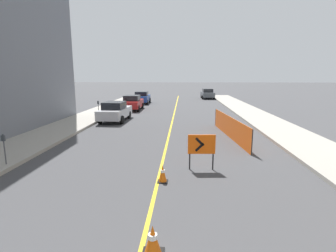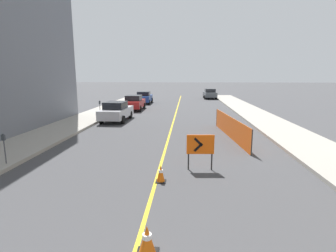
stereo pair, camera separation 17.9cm
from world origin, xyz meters
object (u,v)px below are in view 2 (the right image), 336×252
Objects in this scene: arrow_barricade_primary at (200,146)px; parking_meter_far_curb at (100,106)px; traffic_cone_third at (147,240)px; traffic_cone_fourth at (161,174)px; parked_car_curb_near at (116,111)px; parked_car_curb_far at (144,97)px; parked_car_curb_mid at (134,103)px; parked_car_opposite_side at (210,94)px; parking_meter_near_curb at (4,142)px.

parking_meter_far_curb is at bearing 120.45° from arrow_barricade_primary.
traffic_cone_third is 1.08× the size of traffic_cone_fourth.
parked_car_curb_near and parked_car_curb_far have the same top height.
traffic_cone_fourth is 0.14× the size of parked_car_curb_mid.
traffic_cone_fourth is 0.14× the size of parked_car_curb_near.
traffic_cone_fourth is at bearing 91.39° from traffic_cone_third.
traffic_cone_fourth is at bearing -76.68° from parked_car_curb_mid.
traffic_cone_fourth is 0.14× the size of parked_car_opposite_side.
parking_meter_near_curb is at bearing -95.60° from parked_car_curb_near.
parked_car_opposite_side is (9.41, 21.57, 0.00)m from parked_car_curb_near.
parked_car_opposite_side is at bearing 71.52° from parking_meter_near_curb.
parked_car_curb_near reaches higher than parking_meter_near_curb.
parking_meter_far_curb is at bearing -98.43° from parked_car_curb_far.
traffic_cone_third is 0.15× the size of parked_car_opposite_side.
parked_car_curb_mid is at bearing -91.29° from parked_car_curb_far.
parked_car_opposite_side is (4.57, 33.77, 0.50)m from traffic_cone_fourth.
parked_car_curb_mid is 17.34m from parked_car_opposite_side.
arrow_barricade_primary is 7.81m from parking_meter_near_curb.
parked_car_opposite_side reaches higher than parking_meter_near_curb.
parked_car_opposite_side is at bearing 83.21° from traffic_cone_third.
traffic_cone_fourth is 0.14× the size of parked_car_curb_far.
parking_meter_far_curb reaches higher than parked_car_curb_near.
traffic_cone_fourth is 26.26m from parked_car_curb_far.
arrow_barricade_primary is at bearing -71.53° from parked_car_curb_mid.
parked_car_opposite_side is 3.03× the size of parking_meter_far_curb.
traffic_cone_third is at bearing -82.06° from parked_car_curb_far.
traffic_cone_fourth is 6.50m from parking_meter_near_curb.
parked_car_curb_far is 3.01× the size of parking_meter_far_curb.
parked_car_curb_mid is 6.67m from parked_car_curb_far.
traffic_cone_fourth is at bearing -99.94° from parked_car_opposite_side.
parked_car_curb_far reaches higher than arrow_barricade_primary.
traffic_cone_third is at bearing -68.67° from parking_meter_far_curb.
parked_car_curb_far reaches higher than traffic_cone_third.
parked_car_opposite_side is (9.32, 7.95, 0.00)m from parked_car_curb_far.
parking_meter_near_curb is 11.74m from parking_meter_far_curb.
traffic_cone_fourth is 14.29m from parking_meter_far_curb.
traffic_cone_third reaches higher than traffic_cone_fourth.
traffic_cone_fourth is 0.43× the size of parking_meter_far_curb.
traffic_cone_third is 5.32m from arrow_barricade_primary.
parked_car_curb_near is at bearing -91.34° from parked_car_curb_mid.
parked_car_curb_near and parked_car_curb_mid have the same top height.
parked_car_curb_mid reaches higher than arrow_barricade_primary.
parking_meter_near_curb is (-6.47, 4.83, 0.71)m from traffic_cone_third.
parked_car_opposite_side is at bearing 56.90° from parked_car_curb_mid.
arrow_barricade_primary is 18.88m from parked_car_curb_mid.
traffic_cone_fourth is at bearing -9.10° from parking_meter_near_curb.
parked_car_curb_near is 6.95m from parked_car_curb_mid.
traffic_cone_fourth is (-0.09, 3.81, -0.03)m from traffic_cone_third.
arrow_barricade_primary is 0.32× the size of parked_car_curb_far.
parked_car_curb_mid is 3.00× the size of parking_meter_far_curb.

